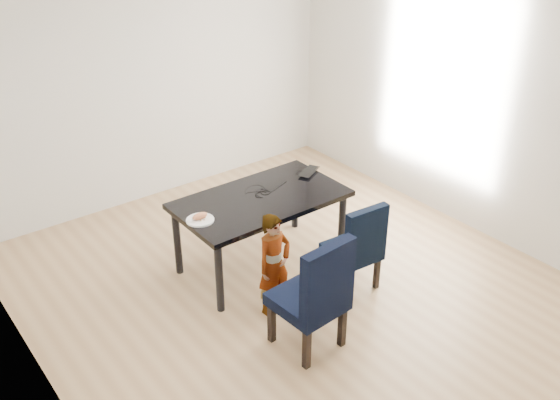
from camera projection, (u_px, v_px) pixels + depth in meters
floor at (293, 288)px, 5.88m from camera, size 4.50×5.00×0.01m
wall_back at (155, 83)px, 6.98m from camera, size 4.50×0.01×2.70m
wall_left at (22, 245)px, 4.02m from camera, size 0.01×5.00×2.70m
wall_right at (464, 102)px, 6.44m from camera, size 0.01×5.00×2.70m
dining_table at (261, 231)px, 6.05m from camera, size 1.60×0.90×0.75m
chair_left at (308, 291)px, 4.95m from camera, size 0.54×0.56×1.05m
chair_right at (352, 244)px, 5.72m from camera, size 0.47×0.48×0.89m
child at (274, 264)px, 5.36m from camera, size 0.37×0.26×0.96m
plate at (200, 220)px, 5.48m from camera, size 0.31×0.31×0.01m
sandwich at (200, 216)px, 5.47m from camera, size 0.16×0.10×0.06m
laptop at (305, 171)px, 6.34m from camera, size 0.35×0.30×0.02m
cable_tangle at (263, 194)px, 5.93m from camera, size 0.19×0.19×0.01m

